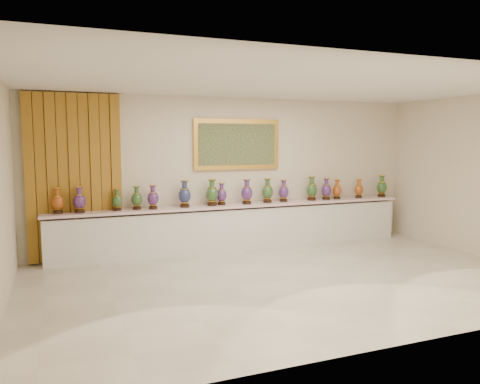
% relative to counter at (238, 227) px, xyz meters
% --- Properties ---
extents(ground, '(8.00, 8.00, 0.00)m').
position_rel_counter_xyz_m(ground, '(0.00, -2.27, -0.44)').
color(ground, beige).
rests_on(ground, ground).
extents(room, '(8.00, 8.00, 8.00)m').
position_rel_counter_xyz_m(room, '(-2.54, 0.17, 1.16)').
color(room, beige).
rests_on(room, ground).
extents(counter, '(7.28, 0.48, 0.90)m').
position_rel_counter_xyz_m(counter, '(0.00, 0.00, 0.00)').
color(counter, white).
rests_on(counter, ground).
extents(vase_0, '(0.25, 0.25, 0.45)m').
position_rel_counter_xyz_m(vase_0, '(-3.32, 0.02, 0.67)').
color(vase_0, black).
rests_on(vase_0, counter).
extents(vase_1, '(0.25, 0.25, 0.46)m').
position_rel_counter_xyz_m(vase_1, '(-2.97, -0.03, 0.67)').
color(vase_1, black).
rests_on(vase_1, counter).
extents(vase_2, '(0.22, 0.22, 0.39)m').
position_rel_counter_xyz_m(vase_2, '(-2.33, -0.00, 0.64)').
color(vase_2, black).
rests_on(vase_2, counter).
extents(vase_3, '(0.26, 0.26, 0.43)m').
position_rel_counter_xyz_m(vase_3, '(-1.98, -0.00, 0.66)').
color(vase_3, black).
rests_on(vase_3, counter).
extents(vase_4, '(0.23, 0.23, 0.45)m').
position_rel_counter_xyz_m(vase_4, '(-1.69, -0.05, 0.66)').
color(vase_4, black).
rests_on(vase_4, counter).
extents(vase_5, '(0.31, 0.31, 0.51)m').
position_rel_counter_xyz_m(vase_5, '(-1.09, -0.04, 0.69)').
color(vase_5, black).
rests_on(vase_5, counter).
extents(vase_6, '(0.30, 0.30, 0.51)m').
position_rel_counter_xyz_m(vase_6, '(-0.54, -0.02, 0.69)').
color(vase_6, black).
rests_on(vase_6, counter).
extents(vase_7, '(0.21, 0.21, 0.43)m').
position_rel_counter_xyz_m(vase_7, '(-0.33, 0.01, 0.66)').
color(vase_7, black).
rests_on(vase_7, counter).
extents(vase_8, '(0.30, 0.30, 0.50)m').
position_rel_counter_xyz_m(vase_8, '(0.17, -0.06, 0.69)').
color(vase_8, black).
rests_on(vase_8, counter).
extents(vase_9, '(0.27, 0.27, 0.49)m').
position_rel_counter_xyz_m(vase_9, '(0.65, -0.00, 0.68)').
color(vase_9, black).
rests_on(vase_9, counter).
extents(vase_10, '(0.26, 0.26, 0.45)m').
position_rel_counter_xyz_m(vase_10, '(1.01, 0.01, 0.67)').
color(vase_10, black).
rests_on(vase_10, counter).
extents(vase_11, '(0.27, 0.27, 0.50)m').
position_rel_counter_xyz_m(vase_11, '(1.66, -0.01, 0.69)').
color(vase_11, black).
rests_on(vase_11, counter).
extents(vase_12, '(0.27, 0.27, 0.46)m').
position_rel_counter_xyz_m(vase_12, '(2.01, -0.03, 0.67)').
color(vase_12, black).
rests_on(vase_12, counter).
extents(vase_13, '(0.25, 0.25, 0.42)m').
position_rel_counter_xyz_m(vase_13, '(2.27, -0.03, 0.65)').
color(vase_13, black).
rests_on(vase_13, counter).
extents(vase_14, '(0.23, 0.23, 0.41)m').
position_rel_counter_xyz_m(vase_14, '(2.84, -0.02, 0.65)').
color(vase_14, black).
rests_on(vase_14, counter).
extents(vase_15, '(0.25, 0.25, 0.49)m').
position_rel_counter_xyz_m(vase_15, '(3.44, -0.04, 0.68)').
color(vase_15, black).
rests_on(vase_15, counter).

